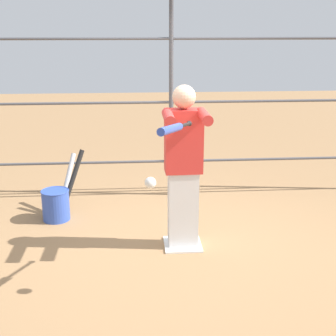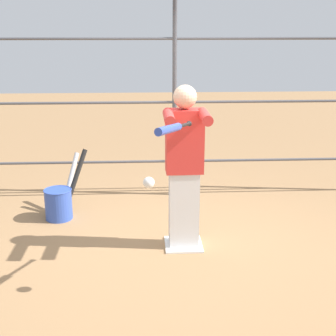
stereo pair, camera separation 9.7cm
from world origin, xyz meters
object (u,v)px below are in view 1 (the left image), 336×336
(softball_in_flight, at_px, (150,183))
(bat_bucket, at_px, (58,202))
(baseball_bat_swinging, at_px, (173,128))
(batter, at_px, (184,163))

(softball_in_flight, relative_size, bat_bucket, 0.12)
(baseball_bat_swinging, distance_m, bat_bucket, 2.52)
(batter, height_order, baseball_bat_swinging, batter)
(softball_in_flight, bearing_deg, batter, -111.73)
(baseball_bat_swinging, bearing_deg, batter, -101.60)
(softball_in_flight, height_order, bat_bucket, softball_in_flight)
(baseball_bat_swinging, bearing_deg, bat_bucket, -54.11)
(baseball_bat_swinging, relative_size, softball_in_flight, 8.19)
(batter, relative_size, softball_in_flight, 18.10)
(softball_in_flight, xyz_separation_m, bat_bucket, (1.08, -1.80, -0.84))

